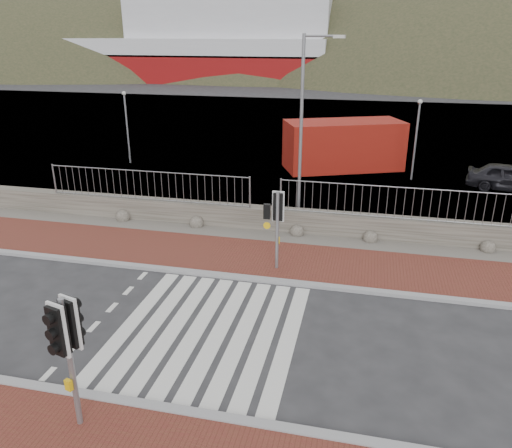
% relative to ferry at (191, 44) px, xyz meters
% --- Properties ---
extents(ground, '(220.00, 220.00, 0.00)m').
position_rel_ferry_xyz_m(ground, '(24.65, -67.90, -5.36)').
color(ground, '#28282B').
rests_on(ground, ground).
extents(sidewalk_far, '(40.00, 3.00, 0.08)m').
position_rel_ferry_xyz_m(sidewalk_far, '(24.65, -63.40, -5.32)').
color(sidewalk_far, brown).
rests_on(sidewalk_far, ground).
extents(kerb_near, '(40.00, 0.25, 0.12)m').
position_rel_ferry_xyz_m(kerb_near, '(24.65, -70.90, -5.31)').
color(kerb_near, gray).
rests_on(kerb_near, ground).
extents(kerb_far, '(40.00, 0.25, 0.12)m').
position_rel_ferry_xyz_m(kerb_far, '(24.65, -64.90, -5.31)').
color(kerb_far, gray).
rests_on(kerb_far, ground).
extents(zebra_crossing, '(4.62, 5.60, 0.01)m').
position_rel_ferry_xyz_m(zebra_crossing, '(24.65, -67.90, -5.36)').
color(zebra_crossing, silver).
rests_on(zebra_crossing, ground).
extents(gravel_strip, '(40.00, 1.50, 0.06)m').
position_rel_ferry_xyz_m(gravel_strip, '(24.65, -61.40, -5.33)').
color(gravel_strip, '#59544C').
rests_on(gravel_strip, ground).
extents(stone_wall, '(40.00, 0.60, 0.90)m').
position_rel_ferry_xyz_m(stone_wall, '(24.65, -60.60, -4.91)').
color(stone_wall, '#4C483E').
rests_on(stone_wall, ground).
extents(railing, '(18.07, 0.07, 1.22)m').
position_rel_ferry_xyz_m(railing, '(24.65, -60.75, -3.54)').
color(railing, gray).
rests_on(railing, stone_wall).
extents(quay, '(120.00, 40.00, 0.50)m').
position_rel_ferry_xyz_m(quay, '(24.65, -40.00, -5.36)').
color(quay, '#4C4C4F').
rests_on(quay, ground).
extents(water, '(220.00, 50.00, 0.05)m').
position_rel_ferry_xyz_m(water, '(24.65, -5.00, -5.36)').
color(water, '#3F4C54').
rests_on(water, ground).
extents(ferry, '(50.00, 16.00, 20.00)m').
position_rel_ferry_xyz_m(ferry, '(0.00, 0.00, 0.00)').
color(ferry, maroon).
rests_on(ferry, ground).
extents(hills_backdrop, '(254.00, 90.00, 100.00)m').
position_rel_ferry_xyz_m(hills_backdrop, '(31.40, 20.00, -28.42)').
color(hills_backdrop, '#2B311D').
rests_on(hills_backdrop, ground).
extents(traffic_signal_near, '(0.46, 0.35, 2.86)m').
position_rel_ferry_xyz_m(traffic_signal_near, '(23.24, -71.66, -3.30)').
color(traffic_signal_near, gray).
rests_on(traffic_signal_near, ground).
extents(traffic_signal_far, '(0.63, 0.24, 2.67)m').
position_rel_ferry_xyz_m(traffic_signal_far, '(25.69, -64.01, -3.43)').
color(traffic_signal_far, gray).
rests_on(traffic_signal_far, ground).
extents(streetlight, '(1.53, 0.39, 7.21)m').
position_rel_ferry_xyz_m(streetlight, '(25.93, -59.82, -1.30)').
color(streetlight, gray).
rests_on(streetlight, ground).
extents(shipping_container, '(6.91, 4.94, 2.66)m').
position_rel_ferry_xyz_m(shipping_container, '(26.95, -50.50, -4.03)').
color(shipping_container, maroon).
rests_on(shipping_container, ground).
extents(car_a, '(4.09, 2.30, 1.31)m').
position_rel_ferry_xyz_m(car_a, '(35.12, -52.94, -4.70)').
color(car_a, black).
rests_on(car_a, ground).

